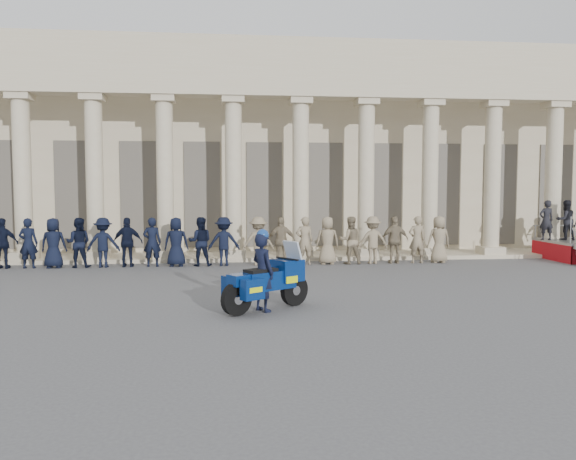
{
  "coord_description": "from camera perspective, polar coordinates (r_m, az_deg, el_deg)",
  "views": [
    {
      "loc": [
        -1.4,
        -13.77,
        2.74
      ],
      "look_at": [
        0.21,
        2.17,
        1.6
      ],
      "focal_mm": 35.0,
      "sensor_mm": 36.0,
      "label": 1
    }
  ],
  "objects": [
    {
      "name": "ground",
      "position": [
        14.11,
        0.02,
        -7.13
      ],
      "size": [
        90.0,
        90.0,
        0.0
      ],
      "primitive_type": "plane",
      "color": "#4A4A4D",
      "rests_on": "ground"
    },
    {
      "name": "building",
      "position": [
        28.6,
        -3.0,
        7.64
      ],
      "size": [
        40.0,
        12.5,
        9.0
      ],
      "color": "#BAAB8C",
      "rests_on": "ground"
    },
    {
      "name": "officer_rank",
      "position": [
        20.52,
        -10.11,
        -1.18
      ],
      "size": [
        19.15,
        0.67,
        1.77
      ],
      "color": "black",
      "rests_on": "ground"
    },
    {
      "name": "motorcycle",
      "position": [
        12.83,
        -2.12,
        -5.22
      ],
      "size": [
        2.07,
        1.68,
        1.55
      ],
      "rotation": [
        0.0,
        0.0,
        0.61
      ],
      "color": "black",
      "rests_on": "ground"
    },
    {
      "name": "rider",
      "position": [
        12.71,
        -2.59,
        -4.14
      ],
      "size": [
        0.72,
        0.78,
        1.87
      ],
      "rotation": [
        0.0,
        0.0,
        2.18
      ],
      "color": "black",
      "rests_on": "ground"
    }
  ]
}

